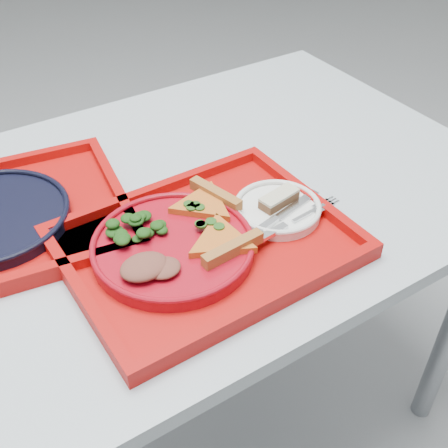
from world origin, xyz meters
The scene contains 11 objects.
table centered at (0.00, 0.00, 0.68)m, with size 1.60×0.80×0.75m.
tray_main centered at (0.15, -0.16, 0.76)m, with size 0.45×0.35×0.01m, color #A90B08.
dinner_plate centered at (0.09, -0.15, 0.77)m, with size 0.26×0.26×0.02m, color #9D0A18.
side_plate centered at (0.29, -0.16, 0.77)m, with size 0.15×0.15×0.01m, color white.
pizza_slice_a centered at (0.16, -0.19, 0.79)m, with size 0.12×0.11×0.02m, color orange, non-canonical shape.
pizza_slice_b centered at (0.18, -0.09, 0.79)m, with size 0.12×0.11×0.02m, color orange, non-canonical shape.
salad_heap centered at (0.06, -0.10, 0.80)m, with size 0.08×0.07×0.04m, color black.
meat_portion centered at (0.03, -0.18, 0.79)m, with size 0.07×0.06×0.02m, color brown.
dessert_bar centered at (0.30, -0.15, 0.79)m, with size 0.08×0.04×0.02m.
knife centered at (0.29, -0.18, 0.78)m, with size 0.18×0.02×0.01m, color silver.
fork centered at (0.29, -0.21, 0.78)m, with size 0.18×0.02×0.01m, color silver.
Camera 1 is at (-0.20, -0.75, 1.37)m, focal length 45.00 mm.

